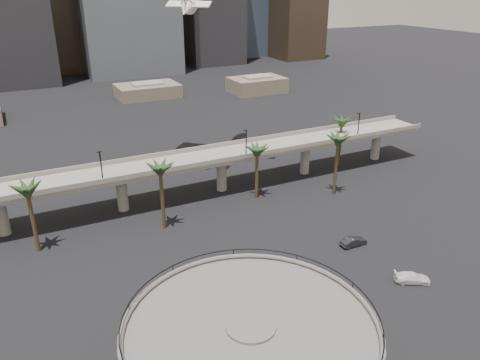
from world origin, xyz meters
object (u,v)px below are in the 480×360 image
car_c (412,278)px  overpass (173,167)px  car_a (207,301)px  car_b (353,242)px

car_c → overpass: bearing=58.5°
car_a → car_b: (29.57, 3.75, -0.03)m
car_a → car_c: (30.67, -8.94, -0.04)m
car_a → car_b: size_ratio=1.01×
car_b → car_c: 12.73m
overpass → car_b: size_ratio=26.66×
overpass → car_b: 39.36m
car_b → car_c: size_ratio=0.89×
car_b → car_c: bearing=-174.1°
car_a → car_c: size_ratio=0.90×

